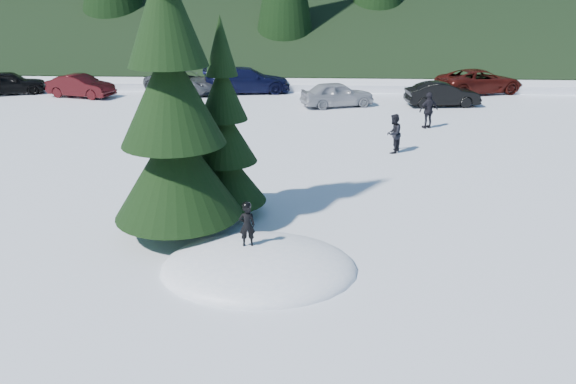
{
  "coord_description": "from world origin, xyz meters",
  "views": [
    {
      "loc": [
        1.21,
        -11.29,
        6.09
      ],
      "look_at": [
        0.56,
        2.08,
        1.1
      ],
      "focal_mm": 35.0,
      "sensor_mm": 36.0,
      "label": 1
    }
  ],
  "objects_px": {
    "car_0": "(9,83)",
    "adult_0": "(394,134)",
    "spruce_tall": "(172,107)",
    "car_1": "(81,86)",
    "car_5": "(442,94)",
    "spruce_short": "(225,141)",
    "adult_1": "(429,110)",
    "child_skier": "(247,225)",
    "car_2": "(183,82)",
    "car_3": "(247,80)",
    "car_6": "(480,81)",
    "car_4": "(337,94)"
  },
  "relations": [
    {
      "from": "spruce_tall",
      "to": "adult_0",
      "type": "distance_m",
      "value": 10.37
    },
    {
      "from": "child_skier",
      "to": "car_5",
      "type": "distance_m",
      "value": 19.94
    },
    {
      "from": "spruce_short",
      "to": "car_5",
      "type": "height_order",
      "value": "spruce_short"
    },
    {
      "from": "adult_0",
      "to": "car_5",
      "type": "relative_size",
      "value": 0.39
    },
    {
      "from": "spruce_short",
      "to": "car_3",
      "type": "bearing_deg",
      "value": 94.95
    },
    {
      "from": "car_5",
      "to": "car_2",
      "type": "bearing_deg",
      "value": 70.57
    },
    {
      "from": "child_skier",
      "to": "adult_0",
      "type": "distance_m",
      "value": 10.34
    },
    {
      "from": "spruce_short",
      "to": "adult_1",
      "type": "relative_size",
      "value": 3.34
    },
    {
      "from": "child_skier",
      "to": "car_3",
      "type": "height_order",
      "value": "car_3"
    },
    {
      "from": "car_1",
      "to": "car_0",
      "type": "bearing_deg",
      "value": 96.52
    },
    {
      "from": "child_skier",
      "to": "car_3",
      "type": "bearing_deg",
      "value": -92.5
    },
    {
      "from": "child_skier",
      "to": "car_0",
      "type": "height_order",
      "value": "child_skier"
    },
    {
      "from": "car_4",
      "to": "car_1",
      "type": "bearing_deg",
      "value": 64.33
    },
    {
      "from": "adult_0",
      "to": "car_3",
      "type": "relative_size",
      "value": 0.29
    },
    {
      "from": "spruce_short",
      "to": "car_2",
      "type": "height_order",
      "value": "spruce_short"
    },
    {
      "from": "spruce_tall",
      "to": "car_4",
      "type": "bearing_deg",
      "value": 74.28
    },
    {
      "from": "adult_0",
      "to": "car_6",
      "type": "relative_size",
      "value": 0.3
    },
    {
      "from": "car_3",
      "to": "car_0",
      "type": "bearing_deg",
      "value": 85.09
    },
    {
      "from": "spruce_tall",
      "to": "car_1",
      "type": "height_order",
      "value": "spruce_tall"
    },
    {
      "from": "child_skier",
      "to": "car_3",
      "type": "distance_m",
      "value": 21.71
    },
    {
      "from": "car_4",
      "to": "car_6",
      "type": "bearing_deg",
      "value": -81.71
    },
    {
      "from": "adult_0",
      "to": "car_0",
      "type": "xyz_separation_m",
      "value": [
        -20.79,
        11.06,
        -0.07
      ]
    },
    {
      "from": "adult_1",
      "to": "car_4",
      "type": "height_order",
      "value": "adult_1"
    },
    {
      "from": "adult_0",
      "to": "car_6",
      "type": "height_order",
      "value": "adult_0"
    },
    {
      "from": "spruce_short",
      "to": "car_4",
      "type": "height_order",
      "value": "spruce_short"
    },
    {
      "from": "car_5",
      "to": "car_6",
      "type": "height_order",
      "value": "car_6"
    },
    {
      "from": "adult_0",
      "to": "car_1",
      "type": "bearing_deg",
      "value": -98.75
    },
    {
      "from": "car_5",
      "to": "spruce_short",
      "type": "bearing_deg",
      "value": 141.86
    },
    {
      "from": "car_0",
      "to": "adult_0",
      "type": "bearing_deg",
      "value": -139.81
    },
    {
      "from": "car_2",
      "to": "car_3",
      "type": "xyz_separation_m",
      "value": [
        3.72,
        0.27,
        0.09
      ]
    },
    {
      "from": "adult_0",
      "to": "car_3",
      "type": "bearing_deg",
      "value": -126.32
    },
    {
      "from": "car_3",
      "to": "car_5",
      "type": "height_order",
      "value": "car_3"
    },
    {
      "from": "spruce_short",
      "to": "car_0",
      "type": "height_order",
      "value": "spruce_short"
    },
    {
      "from": "car_5",
      "to": "child_skier",
      "type": "bearing_deg",
      "value": 148.56
    },
    {
      "from": "car_5",
      "to": "car_1",
      "type": "bearing_deg",
      "value": 78.33
    },
    {
      "from": "car_2",
      "to": "adult_1",
      "type": "bearing_deg",
      "value": -97.92
    },
    {
      "from": "car_1",
      "to": "spruce_tall",
      "type": "bearing_deg",
      "value": -136.77
    },
    {
      "from": "spruce_tall",
      "to": "car_4",
      "type": "relative_size",
      "value": 2.26
    },
    {
      "from": "car_2",
      "to": "car_3",
      "type": "relative_size",
      "value": 0.92
    },
    {
      "from": "spruce_short",
      "to": "car_6",
      "type": "relative_size",
      "value": 1.07
    },
    {
      "from": "spruce_tall",
      "to": "car_2",
      "type": "xyz_separation_m",
      "value": [
        -4.33,
        19.72,
        -2.67
      ]
    },
    {
      "from": "spruce_tall",
      "to": "car_1",
      "type": "relative_size",
      "value": 2.24
    },
    {
      "from": "car_2",
      "to": "car_4",
      "type": "distance_m",
      "value": 9.56
    },
    {
      "from": "car_3",
      "to": "car_5",
      "type": "relative_size",
      "value": 1.34
    },
    {
      "from": "spruce_tall",
      "to": "spruce_short",
      "type": "distance_m",
      "value": 2.11
    },
    {
      "from": "child_skier",
      "to": "car_3",
      "type": "relative_size",
      "value": 0.19
    },
    {
      "from": "spruce_tall",
      "to": "car_5",
      "type": "distance_m",
      "value": 19.62
    },
    {
      "from": "child_skier",
      "to": "adult_1",
      "type": "relative_size",
      "value": 0.62
    },
    {
      "from": "car_0",
      "to": "car_4",
      "type": "distance_m",
      "value": 19.12
    },
    {
      "from": "car_0",
      "to": "car_2",
      "type": "distance_m",
      "value": 10.09
    }
  ]
}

